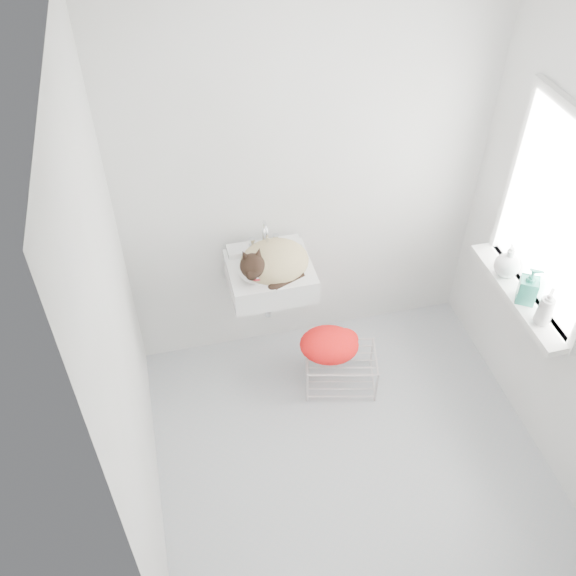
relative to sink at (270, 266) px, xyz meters
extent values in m
cube|color=#AEB4BA|center=(0.28, -0.74, -0.85)|extent=(2.20, 2.00, 0.02)
cube|color=white|center=(0.28, -0.74, 1.65)|extent=(2.20, 2.00, 0.02)
cube|color=white|center=(0.28, 0.26, 0.40)|extent=(2.20, 0.02, 2.50)
cube|color=white|center=(-0.82, -0.74, 0.40)|extent=(0.02, 2.00, 2.50)
cube|color=white|center=(1.37, -0.54, 0.50)|extent=(0.01, 0.80, 1.00)
cube|color=white|center=(1.35, -0.54, 0.50)|extent=(0.04, 0.90, 1.10)
cube|color=white|center=(1.29, -0.54, -0.02)|extent=(0.16, 0.88, 0.04)
cube|color=white|center=(0.00, 0.00, 0.00)|extent=(0.49, 0.42, 0.19)
ellipsoid|color=tan|center=(0.03, -0.01, 0.03)|extent=(0.43, 0.38, 0.20)
sphere|color=black|center=(-0.12, -0.07, 0.12)|extent=(0.16, 0.16, 0.14)
torus|color=red|center=(-0.11, -0.08, 0.08)|extent=(0.14, 0.14, 0.06)
cube|color=silver|center=(0.39, -0.26, -0.70)|extent=(0.48, 0.39, 0.26)
ellipsoid|color=#F81305|center=(0.31, -0.22, -0.56)|extent=(0.42, 0.35, 0.15)
imported|color=silver|center=(1.28, -0.78, 0.00)|extent=(0.11, 0.11, 0.19)
imported|color=#207361|center=(1.28, -0.60, 0.00)|extent=(0.14, 0.14, 0.22)
imported|color=white|center=(1.28, -0.38, 0.00)|extent=(0.20, 0.20, 0.19)
camera|label=1|loc=(-0.55, -2.74, 2.39)|focal=39.74mm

